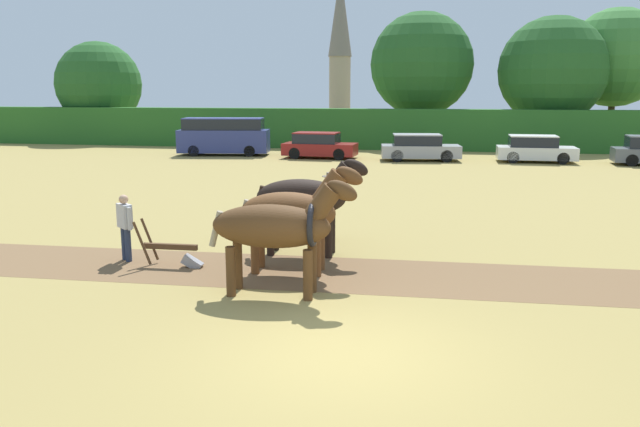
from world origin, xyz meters
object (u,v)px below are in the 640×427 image
Objects in this scene: tree_center at (616,58)px; tree_center_left at (553,70)px; tree_left at (422,64)px; parked_car_left at (319,146)px; draft_horse_lead_right at (293,212)px; parked_car_center_left at (419,148)px; plow at (176,253)px; tree_far_left at (99,84)px; parked_car_center at (535,149)px; church_spire at (340,45)px; farmer_beside_team at (331,200)px; draft_horse_lead_left at (277,227)px; farmer_at_plow at (125,223)px; draft_horse_trail_left at (306,198)px; parked_van at (224,136)px.

tree_center_left is at bearing -156.30° from tree_center.
tree_left is 12.64m from parked_car_left.
draft_horse_lead_right is 0.62× the size of parked_car_center_left.
tree_center_left is 5.77× the size of plow.
draft_horse_lead_right reaches higher than parked_car_center_left.
parked_car_center_left is at bearing -20.42° from tree_far_left.
church_spire is at bearing 116.89° from parked_car_center.
tree_far_left is at bearing 129.58° from farmer_beside_team.
draft_horse_lead_left is 4.60m from farmer_beside_team.
tree_far_left is 4.89× the size of farmer_at_plow.
tree_far_left is at bearing -176.58° from tree_left.
parked_car_left is 11.91m from parked_car_center.
church_spire is 37.10m from parked_car_center.
farmer_at_plow reaches higher than parked_car_left.
draft_horse_trail_left is at bearing -81.61° from church_spire.
farmer_at_plow is 23.00m from parked_car_center_left.
tree_far_left is 36.66m from farmer_at_plow.
tree_left is 3.18× the size of draft_horse_lead_left.
parked_car_left is at bearing 98.21° from draft_horse_trail_left.
draft_horse_lead_right is 0.65× the size of parked_car_left.
tree_center reaches higher than farmer_beside_team.
tree_center_left is 0.53× the size of church_spire.
farmer_beside_team is at bearing 85.34° from draft_horse_lead_left.
draft_horse_trail_left is 23.79m from parked_van.
tree_center_left is 0.93× the size of tree_center.
tree_far_left is at bearing 152.09° from parked_car_center_left.
farmer_at_plow is (-1.31, 0.26, 0.56)m from plow.
tree_center reaches higher than tree_center_left.
draft_horse_lead_left is at bearing -29.75° from plow.
tree_left is at bearing 123.61° from parked_car_center.
farmer_beside_team is (-14.20, -30.99, -4.97)m from tree_center.
tree_center is 6.11× the size of farmer_at_plow.
parked_car_left is (-18.34, -11.44, -5.30)m from tree_center.
tree_center_left reaches higher than plow.
church_spire is at bearing 112.89° from tree_left.
tree_center is 34.45m from farmer_beside_team.
church_spire reaches higher than draft_horse_trail_left.
draft_horse_lead_left reaches higher than plow.
tree_center is at bearing 66.15° from farmer_beside_team.
draft_horse_trail_left is 0.68× the size of parked_car_center.
parked_van is 1.35× the size of parked_car_center.
draft_horse_trail_left is (-0.11, 3.03, 0.04)m from draft_horse_lead_left.
parked_car_left is (5.93, -0.58, -0.42)m from parked_van.
plow is (-2.59, -1.61, -1.05)m from draft_horse_trail_left.
tree_far_left is 1.77× the size of parked_car_left.
draft_horse_trail_left is at bearing 90.29° from draft_horse_lead_right.
parked_van is (-5.85, 23.05, 0.26)m from farmer_at_plow.
draft_horse_lead_right is at bearing -81.78° from church_spire.
parked_car_center is at bearing -3.73° from parked_car_center_left.
farmer_beside_team is (2.91, 3.17, 0.73)m from plow.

